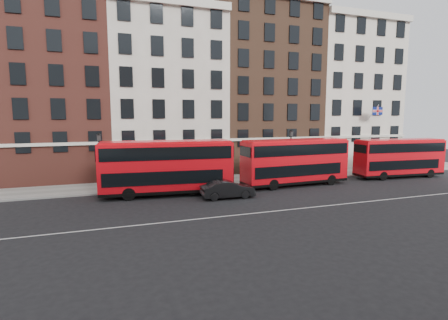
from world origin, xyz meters
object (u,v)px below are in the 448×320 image
object	(u,v)px
bus_b	(166,166)
bus_d	(399,157)
bus_c	(295,161)
car_front	(228,189)
traffic_light	(394,153)

from	to	relation	value
bus_b	bus_d	bearing A→B (deg)	5.74
bus_c	bus_d	distance (m)	13.39
bus_d	bus_b	bearing A→B (deg)	-175.44
bus_c	car_front	xyz separation A→B (m)	(-8.14, -2.79, -1.72)
bus_c	bus_d	xyz separation A→B (m)	(13.39, 0.00, -0.16)
bus_d	bus_c	bearing A→B (deg)	-175.42
bus_b	bus_c	size ratio (longest dim) A/B	1.04
bus_b	car_front	size ratio (longest dim) A/B	2.52
bus_b	bus_d	world-z (taller)	bus_b
car_front	traffic_light	distance (m)	23.72
bus_d	traffic_light	size ratio (longest dim) A/B	3.19
bus_c	traffic_light	world-z (taller)	bus_c
bus_d	car_front	bearing A→B (deg)	-168.05
bus_c	bus_d	world-z (taller)	bus_c
bus_c	bus_b	bearing A→B (deg)	177.29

